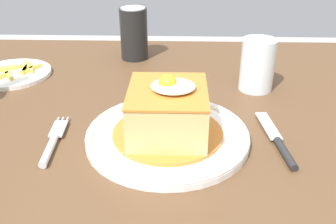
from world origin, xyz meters
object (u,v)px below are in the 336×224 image
(soda_can, at_px, (134,34))
(drinking_glass, at_px, (257,68))
(knife, at_px, (280,145))
(main_plate, at_px, (168,135))
(side_plate_fries, at_px, (12,73))
(fork, at_px, (52,143))

(soda_can, xyz_separation_m, drinking_glass, (0.27, -0.18, -0.02))
(knife, bearing_deg, main_plate, 174.00)
(side_plate_fries, bearing_deg, soda_can, 25.20)
(soda_can, bearing_deg, fork, -101.96)
(side_plate_fries, bearing_deg, drinking_glass, -5.86)
(soda_can, height_order, drinking_glass, soda_can)
(main_plate, height_order, soda_can, soda_can)
(fork, bearing_deg, knife, 1.04)
(drinking_glass, height_order, side_plate_fries, drinking_glass)
(fork, xyz_separation_m, soda_can, (0.09, 0.40, 0.06))
(main_plate, relative_size, side_plate_fries, 1.53)
(main_plate, xyz_separation_m, fork, (-0.18, -0.02, -0.00))
(main_plate, xyz_separation_m, knife, (0.17, -0.02, -0.00))
(fork, height_order, knife, same)
(main_plate, height_order, knife, main_plate)
(fork, height_order, drinking_glass, drinking_glass)
(main_plate, height_order, drinking_glass, drinking_glass)
(fork, bearing_deg, soda_can, 78.04)
(fork, xyz_separation_m, drinking_glass, (0.35, 0.23, 0.04))
(main_plate, distance_m, drinking_glass, 0.27)
(fork, distance_m, side_plate_fries, 0.33)
(main_plate, distance_m, soda_can, 0.39)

